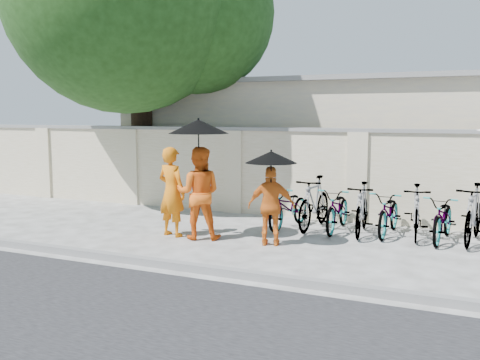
% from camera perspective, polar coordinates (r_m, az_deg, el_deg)
% --- Properties ---
extents(ground, '(80.00, 80.00, 0.00)m').
position_cam_1_polar(ground, '(9.98, -2.87, -6.81)').
color(ground, '#BBBBBB').
extents(kerb, '(40.00, 0.16, 0.12)m').
position_cam_1_polar(kerb, '(8.54, -8.13, -8.84)').
color(kerb, slate).
rests_on(kerb, ground).
extents(compound_wall, '(20.00, 0.30, 2.00)m').
position_cam_1_polar(compound_wall, '(12.39, 8.00, 0.52)').
color(compound_wall, beige).
rests_on(compound_wall, ground).
extents(building_behind, '(14.00, 6.00, 3.20)m').
position_cam_1_polar(building_behind, '(15.83, 15.39, 3.91)').
color(building_behind, beige).
rests_on(building_behind, ground).
extents(shade_tree, '(6.70, 6.20, 8.20)m').
position_cam_1_polar(shade_tree, '(14.40, -11.02, 17.75)').
color(shade_tree, '#38251A').
rests_on(shade_tree, ground).
extents(monk_left, '(0.72, 0.55, 1.76)m').
position_cam_1_polar(monk_left, '(10.55, -7.30, -1.24)').
color(monk_left, orange).
rests_on(monk_left, ground).
extents(monk_center, '(1.04, 0.92, 1.78)m').
position_cam_1_polar(monk_center, '(10.24, -4.42, -1.40)').
color(monk_center, '#E25B13').
rests_on(monk_center, ground).
extents(parasol_center, '(1.14, 1.14, 1.28)m').
position_cam_1_polar(parasol_center, '(10.04, -4.46, 5.70)').
color(parasol_center, black).
rests_on(parasol_center, ground).
extents(monk_right, '(0.92, 0.59, 1.45)m').
position_cam_1_polar(monk_right, '(9.74, 3.37, -2.79)').
color(monk_right, orange).
rests_on(monk_right, ground).
extents(parasol_right, '(0.93, 0.93, 0.91)m').
position_cam_1_polar(parasol_right, '(9.54, 3.35, 2.45)').
color(parasol_right, black).
rests_on(parasol_right, ground).
extents(bike_0, '(0.81, 1.77, 0.90)m').
position_cam_1_polar(bike_0, '(11.30, 5.25, -2.89)').
color(bike_0, gray).
rests_on(bike_0, ground).
extents(bike_1, '(0.61, 1.86, 1.10)m').
position_cam_1_polar(bike_1, '(11.25, 7.92, -2.43)').
color(bike_1, gray).
rests_on(bike_1, ground).
extents(bike_2, '(0.64, 1.74, 0.91)m').
position_cam_1_polar(bike_2, '(11.13, 10.42, -3.08)').
color(bike_2, gray).
rests_on(bike_2, ground).
extents(bike_3, '(0.62, 1.76, 1.03)m').
position_cam_1_polar(bike_3, '(10.89, 12.86, -3.03)').
color(bike_3, gray).
rests_on(bike_3, ground).
extents(bike_4, '(0.66, 1.73, 0.89)m').
position_cam_1_polar(bike_4, '(10.99, 15.64, -3.40)').
color(bike_4, gray).
rests_on(bike_4, ground).
extents(bike_5, '(0.66, 1.75, 1.03)m').
position_cam_1_polar(bike_5, '(10.91, 18.28, -3.21)').
color(bike_5, gray).
rests_on(bike_5, ground).
extents(bike_6, '(0.76, 1.76, 0.90)m').
position_cam_1_polar(bike_6, '(10.75, 20.89, -3.82)').
color(bike_6, gray).
rests_on(bike_6, ground).
extents(bike_7, '(0.74, 1.89, 1.10)m').
position_cam_1_polar(bike_7, '(10.79, 23.64, -3.35)').
color(bike_7, gray).
rests_on(bike_7, ground).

